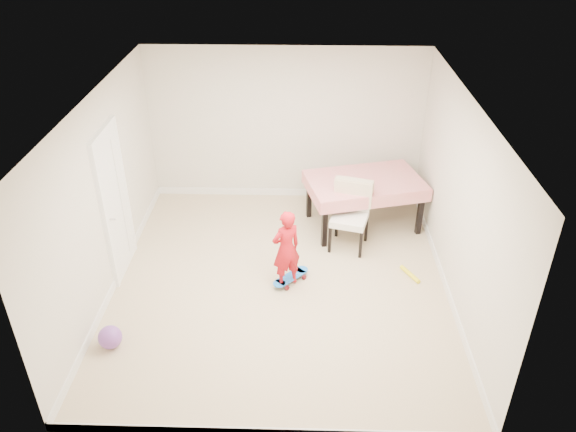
{
  "coord_description": "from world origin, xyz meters",
  "views": [
    {
      "loc": [
        0.28,
        -6.14,
        4.77
      ],
      "look_at": [
        0.1,
        0.2,
        0.95
      ],
      "focal_mm": 35.0,
      "sensor_mm": 36.0,
      "label": 1
    }
  ],
  "objects_px": {
    "balloon": "(110,337)",
    "skateboard": "(291,279)",
    "dining_table": "(363,202)",
    "dining_chair": "(349,217)",
    "child": "(286,251)"
  },
  "relations": [
    {
      "from": "dining_chair",
      "to": "balloon",
      "type": "relative_size",
      "value": 3.69
    },
    {
      "from": "dining_table",
      "to": "balloon",
      "type": "xyz_separation_m",
      "value": [
        -3.21,
        -2.83,
        -0.27
      ]
    },
    {
      "from": "dining_chair",
      "to": "child",
      "type": "relative_size",
      "value": 0.91
    },
    {
      "from": "dining_chair",
      "to": "child",
      "type": "bearing_deg",
      "value": -117.43
    },
    {
      "from": "dining_table",
      "to": "balloon",
      "type": "distance_m",
      "value": 4.29
    },
    {
      "from": "dining_chair",
      "to": "skateboard",
      "type": "bearing_deg",
      "value": -117.88
    },
    {
      "from": "dining_table",
      "to": "child",
      "type": "relative_size",
      "value": 1.53
    },
    {
      "from": "skateboard",
      "to": "child",
      "type": "xyz_separation_m",
      "value": [
        -0.06,
        -0.08,
        0.52
      ]
    },
    {
      "from": "balloon",
      "to": "skateboard",
      "type": "bearing_deg",
      "value": 31.96
    },
    {
      "from": "dining_chair",
      "to": "balloon",
      "type": "xyz_separation_m",
      "value": [
        -2.94,
        -2.2,
        -0.38
      ]
    },
    {
      "from": "skateboard",
      "to": "balloon",
      "type": "height_order",
      "value": "balloon"
    },
    {
      "from": "dining_chair",
      "to": "balloon",
      "type": "bearing_deg",
      "value": -127.75
    },
    {
      "from": "dining_chair",
      "to": "skateboard",
      "type": "distance_m",
      "value": 1.31
    },
    {
      "from": "dining_table",
      "to": "dining_chair",
      "type": "bearing_deg",
      "value": -127.56
    },
    {
      "from": "dining_table",
      "to": "skateboard",
      "type": "xyz_separation_m",
      "value": [
        -1.11,
        -1.52,
        -0.36
      ]
    }
  ]
}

